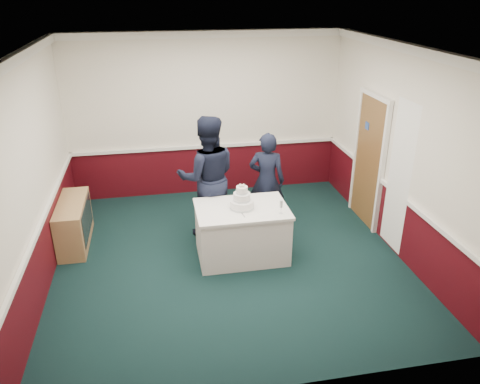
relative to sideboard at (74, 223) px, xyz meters
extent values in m
plane|color=black|center=(2.28, -0.86, -0.35)|extent=(5.00, 5.00, 0.00)
cube|color=white|center=(2.28, 1.62, 1.15)|extent=(5.00, 0.05, 3.00)
cube|color=white|center=(-0.20, -0.86, 1.15)|extent=(0.05, 5.00, 3.00)
cube|color=white|center=(4.75, -0.86, 1.15)|extent=(0.05, 5.00, 3.00)
cube|color=white|center=(2.28, -0.86, 2.62)|extent=(5.00, 5.00, 0.05)
cube|color=#440910|center=(2.28, 1.62, 0.10)|extent=(5.00, 0.02, 0.90)
cube|color=white|center=(2.28, 1.61, 0.57)|extent=(4.98, 0.05, 0.06)
cube|color=white|center=(2.28, 1.60, 2.58)|extent=(5.00, 0.08, 0.12)
cube|color=#996836|center=(4.74, -0.06, 0.70)|extent=(0.05, 0.90, 2.10)
cube|color=#234799|center=(4.71, 0.09, 1.27)|extent=(0.01, 0.12, 0.12)
cube|color=white|center=(4.70, -1.11, 0.85)|extent=(0.02, 0.60, 2.20)
cube|color=tan|center=(0.00, 0.00, 0.00)|extent=(0.40, 1.20, 0.70)
cube|color=black|center=(0.20, 0.00, 0.05)|extent=(0.01, 1.00, 0.50)
cube|color=white|center=(2.47, -0.83, 0.03)|extent=(1.28, 0.88, 0.76)
cube|color=white|center=(2.47, -0.83, 0.42)|extent=(1.32, 0.92, 0.04)
cylinder|color=white|center=(2.47, -0.83, 0.50)|extent=(0.34, 0.34, 0.12)
cylinder|color=silver|center=(2.47, -0.83, 0.45)|extent=(0.35, 0.35, 0.03)
cylinder|color=white|center=(2.47, -0.83, 0.61)|extent=(0.24, 0.24, 0.11)
cylinder|color=silver|center=(2.47, -0.83, 0.57)|extent=(0.25, 0.25, 0.02)
cylinder|color=white|center=(2.47, -0.83, 0.72)|extent=(0.16, 0.16, 0.10)
cylinder|color=silver|center=(2.47, -0.83, 0.68)|extent=(0.17, 0.17, 0.02)
sphere|color=#EDE5C9|center=(2.47, -0.83, 0.79)|extent=(0.03, 0.03, 0.03)
sphere|color=#EDE5C9|center=(2.50, -0.81, 0.79)|extent=(0.03, 0.03, 0.03)
sphere|color=#EDE5C9|center=(2.45, -0.80, 0.79)|extent=(0.03, 0.03, 0.03)
sphere|color=#EDE5C9|center=(2.49, -0.85, 0.79)|extent=(0.03, 0.03, 0.03)
sphere|color=#EDE5C9|center=(2.45, -0.84, 0.79)|extent=(0.03, 0.03, 0.03)
cube|color=silver|center=(2.44, -1.03, 0.44)|extent=(0.04, 0.22, 0.00)
cylinder|color=silver|center=(2.97, -1.11, 0.44)|extent=(0.05, 0.05, 0.01)
cylinder|color=silver|center=(2.97, -1.11, 0.49)|extent=(0.01, 0.01, 0.09)
cylinder|color=silver|center=(2.97, -1.11, 0.59)|extent=(0.04, 0.04, 0.11)
imported|color=black|center=(2.08, -0.06, 0.63)|extent=(0.98, 0.77, 1.96)
imported|color=black|center=(3.05, 0.06, 0.45)|extent=(0.68, 0.57, 1.61)
camera|label=1|loc=(1.33, -6.73, 3.38)|focal=35.00mm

